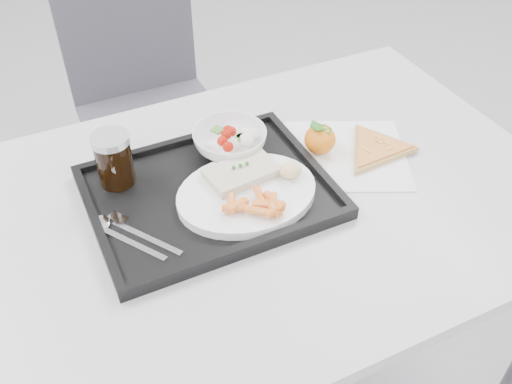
# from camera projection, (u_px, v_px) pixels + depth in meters

# --- Properties ---
(table) EXTENTS (1.20, 0.80, 0.75)m
(table) POSITION_uv_depth(u_px,v_px,m) (254.00, 223.00, 1.14)
(table) COLOR silver
(table) RESTS_ON ground
(chair) EXTENTS (0.42, 0.42, 0.93)m
(chair) POSITION_uv_depth(u_px,v_px,m) (144.00, 88.00, 1.80)
(chair) COLOR #3F3D46
(chair) RESTS_ON ground
(tray) EXTENTS (0.45, 0.35, 0.03)m
(tray) POSITION_uv_depth(u_px,v_px,m) (209.00, 193.00, 1.10)
(tray) COLOR black
(tray) RESTS_ON table
(dinner_plate) EXTENTS (0.27, 0.27, 0.02)m
(dinner_plate) POSITION_uv_depth(u_px,v_px,m) (247.00, 194.00, 1.07)
(dinner_plate) COLOR white
(dinner_plate) RESTS_ON tray
(fish_fillet) EXTENTS (0.14, 0.10, 0.03)m
(fish_fillet) POSITION_uv_depth(u_px,v_px,m) (242.00, 172.00, 1.09)
(fish_fillet) COLOR beige
(fish_fillet) RESTS_ON dinner_plate
(bread_roll) EXTENTS (0.05, 0.04, 0.03)m
(bread_roll) POSITION_uv_depth(u_px,v_px,m) (291.00, 170.00, 1.09)
(bread_roll) COLOR #DCBB82
(bread_roll) RESTS_ON dinner_plate
(salad_bowl) EXTENTS (0.15, 0.15, 0.05)m
(salad_bowl) POSITION_uv_depth(u_px,v_px,m) (230.00, 141.00, 1.17)
(salad_bowl) COLOR white
(salad_bowl) RESTS_ON tray
(cola_glass) EXTENTS (0.07, 0.07, 0.11)m
(cola_glass) POSITION_uv_depth(u_px,v_px,m) (114.00, 158.00, 1.08)
(cola_glass) COLOR black
(cola_glass) RESTS_ON tray
(cutlery) EXTENTS (0.13, 0.16, 0.01)m
(cutlery) POSITION_uv_depth(u_px,v_px,m) (125.00, 232.00, 1.01)
(cutlery) COLOR silver
(cutlery) RESTS_ON tray
(napkin) EXTENTS (0.33, 0.32, 0.00)m
(napkin) POSITION_uv_depth(u_px,v_px,m) (346.00, 154.00, 1.20)
(napkin) COLOR white
(napkin) RESTS_ON table
(tangerine) EXTENTS (0.09, 0.09, 0.07)m
(tangerine) POSITION_uv_depth(u_px,v_px,m) (320.00, 139.00, 1.18)
(tangerine) COLOR orange
(tangerine) RESTS_ON napkin
(pizza_slice) EXTENTS (0.27, 0.27, 0.02)m
(pizza_slice) POSITION_uv_depth(u_px,v_px,m) (376.00, 148.00, 1.20)
(pizza_slice) COLOR tan
(pizza_slice) RESTS_ON napkin
(carrot_pile) EXTENTS (0.11, 0.08, 0.02)m
(carrot_pile) POSITION_uv_depth(u_px,v_px,m) (257.00, 205.00, 1.02)
(carrot_pile) COLOR orange
(carrot_pile) RESTS_ON dinner_plate
(salad_contents) EXTENTS (0.09, 0.08, 0.03)m
(salad_contents) POSITION_uv_depth(u_px,v_px,m) (241.00, 136.00, 1.17)
(salad_contents) COLOR #A41306
(salad_contents) RESTS_ON salad_bowl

